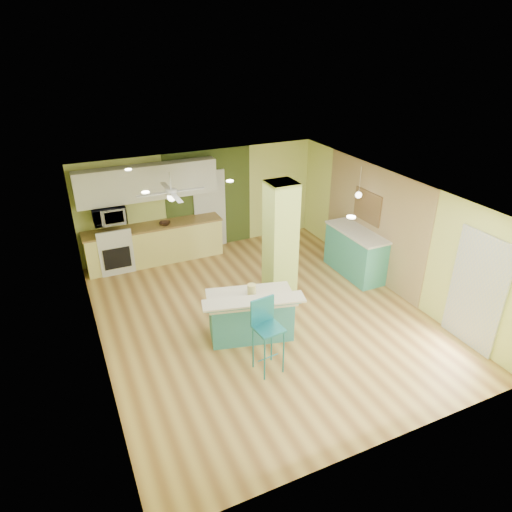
# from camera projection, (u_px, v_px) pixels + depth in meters

# --- Properties ---
(floor) EXTENTS (6.00, 7.00, 0.01)m
(floor) POSITION_uv_depth(u_px,v_px,m) (261.00, 315.00, 9.00)
(floor) COLOR olive
(floor) RESTS_ON ground
(ceiling) EXTENTS (6.00, 7.00, 0.01)m
(ceiling) POSITION_uv_depth(u_px,v_px,m) (262.00, 194.00, 7.88)
(ceiling) COLOR white
(ceiling) RESTS_ON wall_back
(wall_back) EXTENTS (6.00, 0.01, 2.50)m
(wall_back) POSITION_uv_depth(u_px,v_px,m) (201.00, 201.00, 11.29)
(wall_back) COLOR #DEEA7D
(wall_back) RESTS_ON floor
(wall_front) EXTENTS (6.00, 0.01, 2.50)m
(wall_front) POSITION_uv_depth(u_px,v_px,m) (384.00, 376.00, 5.58)
(wall_front) COLOR #DEEA7D
(wall_front) RESTS_ON floor
(wall_left) EXTENTS (0.01, 7.00, 2.50)m
(wall_left) POSITION_uv_depth(u_px,v_px,m) (93.00, 294.00, 7.31)
(wall_left) COLOR #DEEA7D
(wall_left) RESTS_ON floor
(wall_right) EXTENTS (0.01, 7.00, 2.50)m
(wall_right) POSITION_uv_depth(u_px,v_px,m) (391.00, 232.00, 9.56)
(wall_right) COLOR #DEEA7D
(wall_right) RESTS_ON floor
(wood_panel) EXTENTS (0.02, 3.40, 2.50)m
(wood_panel) POSITION_uv_depth(u_px,v_px,m) (372.00, 222.00, 10.04)
(wood_panel) COLOR #9A7D58
(wood_panel) RESTS_ON floor
(olive_accent) EXTENTS (2.20, 0.02, 2.50)m
(olive_accent) POSITION_uv_depth(u_px,v_px,m) (209.00, 200.00, 11.35)
(olive_accent) COLOR #425321
(olive_accent) RESTS_ON floor
(interior_door) EXTENTS (0.82, 0.05, 2.00)m
(interior_door) POSITION_uv_depth(u_px,v_px,m) (210.00, 210.00, 11.44)
(interior_door) COLOR silver
(interior_door) RESTS_ON floor
(french_door) EXTENTS (0.04, 1.08, 2.10)m
(french_door) POSITION_uv_depth(u_px,v_px,m) (477.00, 292.00, 7.76)
(french_door) COLOR silver
(french_door) RESTS_ON floor
(column) EXTENTS (0.55, 0.55, 2.50)m
(column) POSITION_uv_depth(u_px,v_px,m) (280.00, 242.00, 9.09)
(column) COLOR #B3CB5E
(column) RESTS_ON floor
(kitchen_run) EXTENTS (3.25, 0.63, 0.94)m
(kitchen_run) POSITION_uv_depth(u_px,v_px,m) (155.00, 243.00, 10.90)
(kitchen_run) COLOR #E9E07A
(kitchen_run) RESTS_ON floor
(stove) EXTENTS (0.76, 0.66, 1.08)m
(stove) POSITION_uv_depth(u_px,v_px,m) (115.00, 251.00, 10.54)
(stove) COLOR silver
(stove) RESTS_ON floor
(upper_cabinets) EXTENTS (3.20, 0.34, 0.80)m
(upper_cabinets) POSITION_uv_depth(u_px,v_px,m) (148.00, 182.00, 10.34)
(upper_cabinets) COLOR silver
(upper_cabinets) RESTS_ON wall_back
(microwave) EXTENTS (0.70, 0.48, 0.39)m
(microwave) POSITION_uv_depth(u_px,v_px,m) (109.00, 215.00, 10.16)
(microwave) COLOR white
(microwave) RESTS_ON wall_back
(ceiling_fan) EXTENTS (1.41, 1.41, 0.61)m
(ceiling_fan) POSITION_uv_depth(u_px,v_px,m) (171.00, 193.00, 9.29)
(ceiling_fan) COLOR silver
(ceiling_fan) RESTS_ON ceiling
(pendant_lamp) EXTENTS (0.14, 0.14, 0.69)m
(pendant_lamp) POSITION_uv_depth(u_px,v_px,m) (359.00, 195.00, 9.76)
(pendant_lamp) COLOR silver
(pendant_lamp) RESTS_ON ceiling
(wall_decor) EXTENTS (0.03, 0.90, 0.70)m
(wall_decor) POSITION_uv_depth(u_px,v_px,m) (367.00, 207.00, 10.06)
(wall_decor) COLOR brown
(wall_decor) RESTS_ON wood_panel
(peninsula) EXTENTS (1.83, 1.30, 0.94)m
(peninsula) POSITION_uv_depth(u_px,v_px,m) (251.00, 315.00, 8.24)
(peninsula) COLOR teal
(peninsula) RESTS_ON floor
(bar_stool) EXTENTS (0.47, 0.47, 1.29)m
(bar_stool) POSITION_uv_depth(u_px,v_px,m) (266.00, 324.00, 7.24)
(bar_stool) COLOR teal
(bar_stool) RESTS_ON floor
(side_counter) EXTENTS (0.70, 1.64, 1.06)m
(side_counter) POSITION_uv_depth(u_px,v_px,m) (356.00, 252.00, 10.33)
(side_counter) COLOR teal
(side_counter) RESTS_ON floor
(fruit_bowl) EXTENTS (0.34, 0.34, 0.06)m
(fruit_bowl) POSITION_uv_depth(u_px,v_px,m) (165.00, 223.00, 10.71)
(fruit_bowl) COLOR #331E15
(fruit_bowl) RESTS_ON kitchen_run
(canister) EXTENTS (0.16, 0.16, 0.19)m
(canister) POSITION_uv_depth(u_px,v_px,m) (252.00, 289.00, 8.11)
(canister) COLOR gold
(canister) RESTS_ON peninsula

